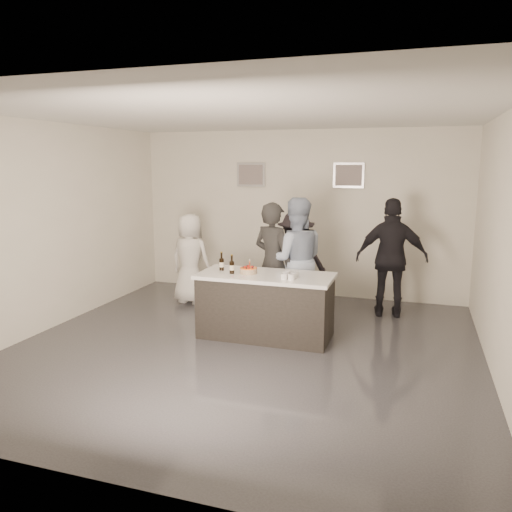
% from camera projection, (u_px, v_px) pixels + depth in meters
% --- Properties ---
extents(floor, '(6.00, 6.00, 0.00)m').
position_uv_depth(floor, '(244.00, 348.00, 6.60)').
color(floor, '#3D3D42').
rests_on(floor, ground).
extents(ceiling, '(6.00, 6.00, 0.00)m').
position_uv_depth(ceiling, '(243.00, 114.00, 6.05)').
color(ceiling, white).
extents(wall_back, '(6.00, 0.04, 3.00)m').
position_uv_depth(wall_back, '(298.00, 214.00, 9.13)').
color(wall_back, silver).
rests_on(wall_back, ground).
extents(wall_front, '(6.00, 0.04, 3.00)m').
position_uv_depth(wall_front, '(103.00, 293.00, 3.52)').
color(wall_front, silver).
rests_on(wall_front, ground).
extents(wall_left, '(0.04, 6.00, 3.00)m').
position_uv_depth(wall_left, '(49.00, 227.00, 7.24)').
color(wall_left, silver).
rests_on(wall_left, ground).
extents(wall_right, '(0.04, 6.00, 3.00)m').
position_uv_depth(wall_right, '(504.00, 248.00, 5.41)').
color(wall_right, silver).
rests_on(wall_right, ground).
extents(picture_left, '(0.54, 0.04, 0.44)m').
position_uv_depth(picture_left, '(251.00, 175.00, 9.25)').
color(picture_left, '#B2B2B7').
rests_on(picture_left, wall_back).
extents(picture_right, '(0.54, 0.04, 0.44)m').
position_uv_depth(picture_right, '(349.00, 175.00, 8.70)').
color(picture_right, '#B2B2B7').
rests_on(picture_right, wall_back).
extents(bar_counter, '(1.86, 0.86, 0.90)m').
position_uv_depth(bar_counter, '(266.00, 306.00, 6.96)').
color(bar_counter, white).
rests_on(bar_counter, ground).
extents(cake, '(0.24, 0.24, 0.07)m').
position_uv_depth(cake, '(249.00, 271.00, 6.92)').
color(cake, orange).
rests_on(cake, bar_counter).
extents(beer_bottle_a, '(0.07, 0.07, 0.26)m').
position_uv_depth(beer_bottle_a, '(222.00, 261.00, 7.10)').
color(beer_bottle_a, black).
rests_on(beer_bottle_a, bar_counter).
extents(beer_bottle_b, '(0.07, 0.07, 0.26)m').
position_uv_depth(beer_bottle_b, '(232.00, 264.00, 6.89)').
color(beer_bottle_b, black).
rests_on(beer_bottle_b, bar_counter).
extents(tumbler_cluster, '(0.19, 0.30, 0.08)m').
position_uv_depth(tumbler_cluster, '(290.00, 275.00, 6.64)').
color(tumbler_cluster, gold).
rests_on(tumbler_cluster, bar_counter).
extents(candles, '(0.24, 0.08, 0.01)m').
position_uv_depth(candles, '(238.00, 277.00, 6.71)').
color(candles, pink).
rests_on(candles, bar_counter).
extents(person_main_black, '(0.79, 0.67, 1.84)m').
position_uv_depth(person_main_black, '(273.00, 263.00, 7.58)').
color(person_main_black, black).
rests_on(person_main_black, ground).
extents(person_main_blue, '(1.11, 0.99, 1.91)m').
position_uv_depth(person_main_blue, '(295.00, 260.00, 7.61)').
color(person_main_blue, '#98AAC7').
rests_on(person_main_blue, ground).
extents(person_guest_left, '(0.82, 0.60, 1.56)m').
position_uv_depth(person_guest_left, '(191.00, 259.00, 8.62)').
color(person_guest_left, white).
rests_on(person_guest_left, ground).
extents(person_guest_right, '(1.14, 0.56, 1.88)m').
position_uv_depth(person_guest_right, '(392.00, 258.00, 7.83)').
color(person_guest_right, black).
rests_on(person_guest_right, ground).
extents(person_guest_back, '(1.22, 1.01, 1.64)m').
position_uv_depth(person_guest_back, '(296.00, 262.00, 8.17)').
color(person_guest_back, black).
rests_on(person_guest_back, ground).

